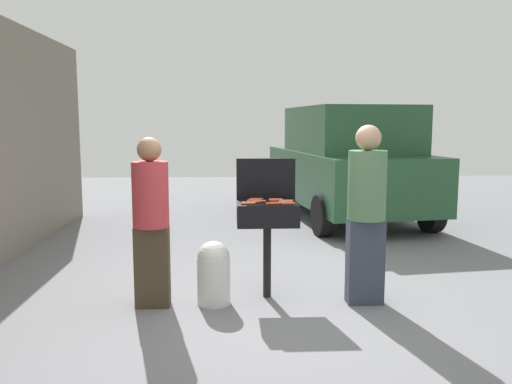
# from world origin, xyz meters

# --- Properties ---
(ground_plane) EXTENTS (24.00, 24.00, 0.00)m
(ground_plane) POSITION_xyz_m (0.00, 0.00, 0.00)
(ground_plane) COLOR slate
(bbq_grill) EXTENTS (0.60, 0.44, 0.96)m
(bbq_grill) POSITION_xyz_m (0.05, 0.20, 0.82)
(bbq_grill) COLOR black
(bbq_grill) RESTS_ON ground
(grill_lid_open) EXTENTS (0.60, 0.05, 0.42)m
(grill_lid_open) POSITION_xyz_m (0.05, 0.42, 1.17)
(grill_lid_open) COLOR black
(grill_lid_open) RESTS_ON bbq_grill
(hot_dog_0) EXTENTS (0.13, 0.03, 0.03)m
(hot_dog_0) POSITION_xyz_m (0.14, 0.31, 0.97)
(hot_dog_0) COLOR #AD4228
(hot_dog_0) RESTS_ON bbq_grill
(hot_dog_1) EXTENTS (0.13, 0.03, 0.03)m
(hot_dog_1) POSITION_xyz_m (-0.05, 0.34, 0.97)
(hot_dog_1) COLOR #AD4228
(hot_dog_1) RESTS_ON bbq_grill
(hot_dog_2) EXTENTS (0.13, 0.03, 0.03)m
(hot_dog_2) POSITION_xyz_m (-0.08, 0.26, 0.97)
(hot_dog_2) COLOR #B74C33
(hot_dog_2) RESTS_ON bbq_grill
(hot_dog_3) EXTENTS (0.13, 0.03, 0.03)m
(hot_dog_3) POSITION_xyz_m (-0.14, 0.07, 0.97)
(hot_dog_3) COLOR #C6593D
(hot_dog_3) RESTS_ON bbq_grill
(hot_dog_4) EXTENTS (0.13, 0.03, 0.03)m
(hot_dog_4) POSITION_xyz_m (-0.09, 0.16, 0.97)
(hot_dog_4) COLOR #B74C33
(hot_dog_4) RESTS_ON bbq_grill
(hot_dog_5) EXTENTS (0.13, 0.03, 0.03)m
(hot_dog_5) POSITION_xyz_m (0.24, 0.21, 0.97)
(hot_dog_5) COLOR #C6593D
(hot_dog_5) RESTS_ON bbq_grill
(hot_dog_6) EXTENTS (0.13, 0.03, 0.03)m
(hot_dog_6) POSITION_xyz_m (0.09, 0.05, 0.97)
(hot_dog_6) COLOR #AD4228
(hot_dog_6) RESTS_ON bbq_grill
(hot_dog_7) EXTENTS (0.13, 0.04, 0.03)m
(hot_dog_7) POSITION_xyz_m (0.24, 0.18, 0.97)
(hot_dog_7) COLOR #B74C33
(hot_dog_7) RESTS_ON bbq_grill
(hot_dog_8) EXTENTS (0.13, 0.04, 0.03)m
(hot_dog_8) POSITION_xyz_m (-0.13, 0.10, 0.97)
(hot_dog_8) COLOR #C6593D
(hot_dog_8) RESTS_ON bbq_grill
(hot_dog_9) EXTENTS (0.13, 0.04, 0.03)m
(hot_dog_9) POSITION_xyz_m (0.14, 0.28, 0.97)
(hot_dog_9) COLOR #B74C33
(hot_dog_9) RESTS_ON bbq_grill
(hot_dog_10) EXTENTS (0.13, 0.04, 0.03)m
(hot_dog_10) POSITION_xyz_m (-0.03, 0.21, 0.97)
(hot_dog_10) COLOR #B74C33
(hot_dog_10) RESTS_ON bbq_grill
(hot_dog_11) EXTENTS (0.13, 0.03, 0.03)m
(hot_dog_11) POSITION_xyz_m (0.14, 0.24, 0.97)
(hot_dog_11) COLOR #AD4228
(hot_dog_11) RESTS_ON bbq_grill
(hot_dog_12) EXTENTS (0.13, 0.03, 0.03)m
(hot_dog_12) POSITION_xyz_m (0.24, 0.04, 0.97)
(hot_dog_12) COLOR #B74C33
(hot_dog_12) RESTS_ON bbq_grill
(hot_dog_13) EXTENTS (0.13, 0.03, 0.03)m
(hot_dog_13) POSITION_xyz_m (0.22, 0.14, 0.97)
(hot_dog_13) COLOR #C6593D
(hot_dog_13) RESTS_ON bbq_grill
(hot_dog_14) EXTENTS (0.13, 0.03, 0.03)m
(hot_dog_14) POSITION_xyz_m (0.14, 0.07, 0.97)
(hot_dog_14) COLOR #C6593D
(hot_dog_14) RESTS_ON bbq_grill
(propane_tank) EXTENTS (0.32, 0.32, 0.62)m
(propane_tank) POSITION_xyz_m (-0.48, 0.02, 0.32)
(propane_tank) COLOR silver
(propane_tank) RESTS_ON ground
(person_left) EXTENTS (0.34, 0.34, 1.61)m
(person_left) POSITION_xyz_m (-1.06, -0.02, 0.87)
(person_left) COLOR #3F3323
(person_left) RESTS_ON ground
(person_right) EXTENTS (0.36, 0.36, 1.72)m
(person_right) POSITION_xyz_m (0.98, -0.03, 0.93)
(person_right) COLOR #333847
(person_right) RESTS_ON ground
(parked_minivan) EXTENTS (2.50, 4.61, 2.02)m
(parked_minivan) POSITION_xyz_m (1.81, 4.59, 1.03)
(parked_minivan) COLOR #234C2D
(parked_minivan) RESTS_ON ground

